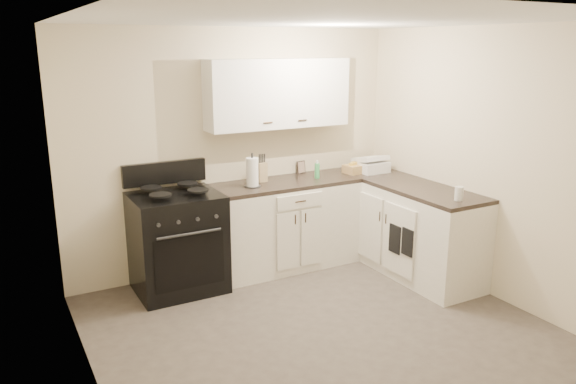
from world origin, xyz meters
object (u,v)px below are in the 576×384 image
knife_block (262,172)px  wicker_basket (356,169)px  stove (177,244)px  paper_towel (252,172)px  countertop_grill (371,167)px

knife_block → wicker_basket: knife_block is taller
stove → wicker_basket: 2.16m
stove → wicker_basket: bearing=0.1°
knife_block → paper_towel: paper_towel is taller
knife_block → wicker_basket: size_ratio=0.72×
knife_block → countertop_grill: (1.28, -0.17, -0.04)m
countertop_grill → knife_block: bearing=171.3°
stove → knife_block: knife_block is taller
knife_block → wicker_basket: (1.11, -0.13, -0.05)m
paper_towel → wicker_basket: (1.29, 0.02, -0.10)m
paper_towel → countertop_grill: 1.47m
paper_towel → countertop_grill: bearing=-0.7°
knife_block → stove: bearing=-169.1°
knife_block → wicker_basket: 1.12m
stove → knife_block: size_ratio=4.96×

